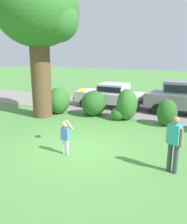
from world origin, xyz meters
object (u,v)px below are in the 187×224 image
Objects in this scene: child_thrower at (65,135)px; frisbee at (82,90)px; adult_onlooker at (174,141)px; parked_sedan at (110,94)px; oak_tree_large at (40,18)px; parked_suv at (187,96)px.

child_thrower is 1.67m from frisbee.
child_thrower is 3.58m from adult_onlooker.
parked_sedan is 2.53× the size of adult_onlooker.
oak_tree_large is at bearing 154.70° from adult_onlooker.
child_thrower is at bearing -44.72° from oak_tree_large.
frisbee is 3.50m from adult_onlooker.
oak_tree_large is at bearing 135.28° from child_thrower.
adult_onlooker is at bearing -6.02° from frisbee.
adult_onlooker is (3.55, 0.36, 0.27)m from child_thrower.
parked_sedan is 8.70m from adult_onlooker.
adult_onlooker is at bearing -54.95° from parked_sedan.
adult_onlooker is (0.40, -7.35, -0.09)m from parked_suv.
parked_suv reaches higher than parked_sedan.
oak_tree_large is 6.19m from parked_sedan.
parked_sedan is (2.51, 3.58, -4.39)m from oak_tree_large.
oak_tree_large is at bearing -125.01° from parked_sedan.
oak_tree_large is at bearing 142.95° from frisbee.
adult_onlooker is at bearing -25.30° from oak_tree_large.
oak_tree_large reaches higher than parked_sedan.
child_thrower is 4.57× the size of frisbee.
child_thrower is at bearing -79.08° from parked_sedan.
frisbee is at bearing 67.64° from child_thrower.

